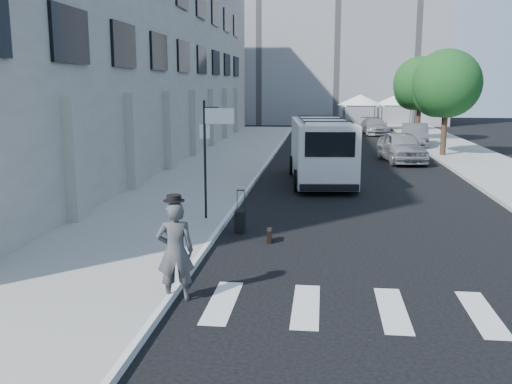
% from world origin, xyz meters
% --- Properties ---
extents(ground, '(120.00, 120.00, 0.00)m').
position_xyz_m(ground, '(0.00, 0.00, 0.00)').
color(ground, black).
rests_on(ground, ground).
extents(sidewalk_left, '(4.50, 48.00, 0.15)m').
position_xyz_m(sidewalk_left, '(-4.25, 16.00, 0.07)').
color(sidewalk_left, gray).
rests_on(sidewalk_left, ground).
extents(sidewalk_right, '(4.00, 56.00, 0.15)m').
position_xyz_m(sidewalk_right, '(9.00, 20.00, 0.07)').
color(sidewalk_right, gray).
rests_on(sidewalk_right, ground).
extents(building_left, '(10.00, 44.00, 12.00)m').
position_xyz_m(building_left, '(-11.50, 18.00, 6.00)').
color(building_left, gray).
rests_on(building_left, ground).
extents(building_far, '(22.00, 12.00, 25.00)m').
position_xyz_m(building_far, '(2.00, 50.00, 12.50)').
color(building_far, slate).
rests_on(building_far, ground).
extents(sign_pole, '(1.03, 0.07, 3.50)m').
position_xyz_m(sign_pole, '(-2.36, 3.20, 2.65)').
color(sign_pole, black).
rests_on(sign_pole, sidewalk_left).
extents(tree_near, '(3.80, 3.83, 6.03)m').
position_xyz_m(tree_near, '(7.50, 20.15, 3.97)').
color(tree_near, black).
rests_on(tree_near, ground).
extents(tree_far, '(3.80, 3.83, 6.03)m').
position_xyz_m(tree_far, '(7.50, 29.15, 3.97)').
color(tree_far, black).
rests_on(tree_far, ground).
extents(tent_left, '(4.00, 4.00, 3.20)m').
position_xyz_m(tent_left, '(4.00, 38.00, 2.71)').
color(tent_left, black).
rests_on(tent_left, ground).
extents(tent_right, '(4.00, 4.00, 3.20)m').
position_xyz_m(tent_right, '(7.20, 38.50, 2.71)').
color(tent_right, black).
rests_on(tent_right, ground).
extents(businessman, '(0.81, 0.64, 1.96)m').
position_xyz_m(businessman, '(-1.90, -3.00, 0.98)').
color(businessman, '#3F4042').
rests_on(businessman, ground).
extents(briefcase, '(0.14, 0.45, 0.34)m').
position_xyz_m(briefcase, '(-0.51, 1.34, 0.17)').
color(briefcase, black).
rests_on(briefcase, ground).
extents(suitcase, '(0.27, 0.43, 1.18)m').
position_xyz_m(suitcase, '(-1.42, 2.24, 0.31)').
color(suitcase, black).
rests_on(suitcase, ground).
extents(cargo_van, '(2.98, 7.16, 2.60)m').
position_xyz_m(cargo_van, '(0.78, 10.96, 1.34)').
color(cargo_van, silver).
rests_on(cargo_van, ground).
extents(parked_car_a, '(2.49, 4.99, 1.63)m').
position_xyz_m(parked_car_a, '(5.00, 17.69, 0.82)').
color(parked_car_a, gray).
rests_on(parked_car_a, ground).
extents(parked_car_b, '(2.21, 4.88, 1.55)m').
position_xyz_m(parked_car_b, '(6.80, 25.21, 0.78)').
color(parked_car_b, '#4D4E53').
rests_on(parked_car_b, ground).
extents(parked_car_c, '(2.35, 4.84, 1.36)m').
position_xyz_m(parked_car_c, '(5.00, 34.61, 0.68)').
color(parked_car_c, gray).
rests_on(parked_car_c, ground).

